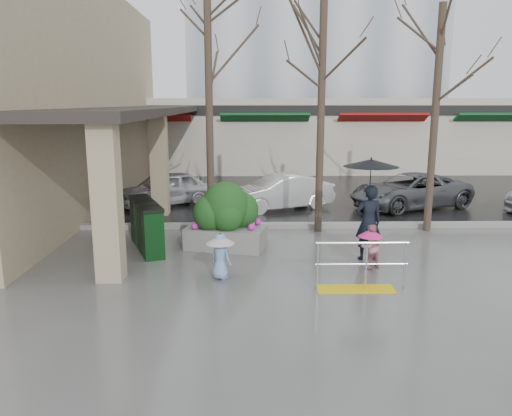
{
  "coord_description": "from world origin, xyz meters",
  "views": [
    {
      "loc": [
        -0.95,
        -10.9,
        3.79
      ],
      "look_at": [
        -0.72,
        0.84,
        1.3
      ],
      "focal_mm": 35.0,
      "sensor_mm": 36.0,
      "label": 1
    }
  ],
  "objects_px": {
    "tree_midwest": "(323,50)",
    "tree_west": "(208,55)",
    "handrail": "(359,272)",
    "news_boxes": "(146,225)",
    "car_a": "(166,189)",
    "planter": "(226,217)",
    "car_b": "(280,192)",
    "child_pink": "(370,244)",
    "woman": "(369,201)",
    "tree_mideast": "(439,64)",
    "car_c": "(410,191)",
    "child_blue": "(220,251)"
  },
  "relations": [
    {
      "from": "tree_midwest",
      "to": "car_a",
      "type": "xyz_separation_m",
      "value": [
        -5.16,
        3.99,
        -4.6
      ]
    },
    {
      "from": "tree_west",
      "to": "car_b",
      "type": "distance_m",
      "value": 5.91
    },
    {
      "from": "tree_mideast",
      "to": "planter",
      "type": "bearing_deg",
      "value": -163.94
    },
    {
      "from": "tree_west",
      "to": "tree_midwest",
      "type": "bearing_deg",
      "value": 0.0
    },
    {
      "from": "car_a",
      "to": "news_boxes",
      "type": "bearing_deg",
      "value": -28.18
    },
    {
      "from": "tree_midwest",
      "to": "tree_west",
      "type": "bearing_deg",
      "value": -180.0
    },
    {
      "from": "handrail",
      "to": "news_boxes",
      "type": "bearing_deg",
      "value": 148.53
    },
    {
      "from": "child_blue",
      "to": "car_b",
      "type": "relative_size",
      "value": 0.27
    },
    {
      "from": "news_boxes",
      "to": "car_a",
      "type": "xyz_separation_m",
      "value": [
        -0.38,
        5.77,
        -0.01
      ]
    },
    {
      "from": "child_pink",
      "to": "planter",
      "type": "distance_m",
      "value": 3.83
    },
    {
      "from": "woman",
      "to": "child_pink",
      "type": "height_order",
      "value": "woman"
    },
    {
      "from": "tree_midwest",
      "to": "car_b",
      "type": "height_order",
      "value": "tree_midwest"
    },
    {
      "from": "tree_midwest",
      "to": "news_boxes",
      "type": "xyz_separation_m",
      "value": [
        -4.78,
        -1.78,
        -4.59
      ]
    },
    {
      "from": "handrail",
      "to": "news_boxes",
      "type": "relative_size",
      "value": 0.82
    },
    {
      "from": "child_pink",
      "to": "car_b",
      "type": "distance_m",
      "value": 6.82
    },
    {
      "from": "tree_mideast",
      "to": "planter",
      "type": "xyz_separation_m",
      "value": [
        -5.99,
        -1.73,
        -4.01
      ]
    },
    {
      "from": "tree_west",
      "to": "news_boxes",
      "type": "distance_m",
      "value": 5.04
    },
    {
      "from": "woman",
      "to": "car_b",
      "type": "distance_m",
      "value": 6.22
    },
    {
      "from": "tree_midwest",
      "to": "planter",
      "type": "bearing_deg",
      "value": -147.34
    },
    {
      "from": "planter",
      "to": "child_blue",
      "type": "bearing_deg",
      "value": -90.62
    },
    {
      "from": "tree_west",
      "to": "tree_midwest",
      "type": "relative_size",
      "value": 0.97
    },
    {
      "from": "news_boxes",
      "to": "tree_midwest",
      "type": "bearing_deg",
      "value": -1.04
    },
    {
      "from": "child_pink",
      "to": "handrail",
      "type": "bearing_deg",
      "value": 40.69
    },
    {
      "from": "planter",
      "to": "car_a",
      "type": "xyz_separation_m",
      "value": [
        -2.47,
        5.72,
        -0.22
      ]
    },
    {
      "from": "tree_west",
      "to": "news_boxes",
      "type": "height_order",
      "value": "tree_west"
    },
    {
      "from": "tree_west",
      "to": "car_c",
      "type": "relative_size",
      "value": 1.5
    },
    {
      "from": "handrail",
      "to": "tree_midwest",
      "type": "distance_m",
      "value": 6.83
    },
    {
      "from": "car_a",
      "to": "car_b",
      "type": "height_order",
      "value": "same"
    },
    {
      "from": "tree_midwest",
      "to": "car_c",
      "type": "height_order",
      "value": "tree_midwest"
    },
    {
      "from": "tree_midwest",
      "to": "car_b",
      "type": "bearing_deg",
      "value": 106.36
    },
    {
      "from": "tree_mideast",
      "to": "child_blue",
      "type": "xyz_separation_m",
      "value": [
        -6.02,
        -4.11,
        -4.23
      ]
    },
    {
      "from": "tree_mideast",
      "to": "car_a",
      "type": "xyz_separation_m",
      "value": [
        -8.46,
        3.99,
        -4.23
      ]
    },
    {
      "from": "child_pink",
      "to": "planter",
      "type": "bearing_deg",
      "value": -54.05
    },
    {
      "from": "news_boxes",
      "to": "car_b",
      "type": "distance_m",
      "value": 6.26
    },
    {
      "from": "car_c",
      "to": "car_a",
      "type": "bearing_deg",
      "value": -115.72
    },
    {
      "from": "tree_mideast",
      "to": "child_pink",
      "type": "xyz_separation_m",
      "value": [
        -2.59,
        -3.47,
        -4.26
      ]
    },
    {
      "from": "tree_west",
      "to": "planter",
      "type": "height_order",
      "value": "tree_west"
    },
    {
      "from": "tree_west",
      "to": "child_pink",
      "type": "relative_size",
      "value": 6.48
    },
    {
      "from": "tree_midwest",
      "to": "child_pink",
      "type": "bearing_deg",
      "value": -78.44
    },
    {
      "from": "tree_west",
      "to": "handrail",
      "type": "bearing_deg",
      "value": -55.01
    },
    {
      "from": "child_pink",
      "to": "child_blue",
      "type": "xyz_separation_m",
      "value": [
        -3.43,
        -0.64,
        0.03
      ]
    },
    {
      "from": "handrail",
      "to": "car_a",
      "type": "distance_m",
      "value": 10.28
    },
    {
      "from": "handrail",
      "to": "car_b",
      "type": "distance_m",
      "value": 8.03
    },
    {
      "from": "car_a",
      "to": "car_b",
      "type": "distance_m",
      "value": 4.32
    },
    {
      "from": "woman",
      "to": "car_c",
      "type": "relative_size",
      "value": 0.56
    },
    {
      "from": "tree_west",
      "to": "child_blue",
      "type": "distance_m",
      "value": 6.08
    },
    {
      "from": "handrail",
      "to": "woman",
      "type": "distance_m",
      "value": 2.4
    },
    {
      "from": "tree_midwest",
      "to": "child_blue",
      "type": "bearing_deg",
      "value": -123.48
    },
    {
      "from": "child_pink",
      "to": "planter",
      "type": "height_order",
      "value": "planter"
    },
    {
      "from": "tree_west",
      "to": "woman",
      "type": "relative_size",
      "value": 2.7
    }
  ]
}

